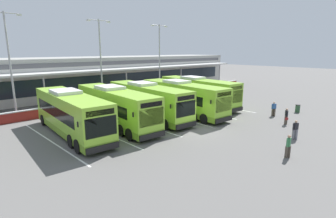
% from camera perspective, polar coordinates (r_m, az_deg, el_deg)
% --- Properties ---
extents(ground_plane, '(200.00, 200.00, 0.00)m').
position_cam_1_polar(ground_plane, '(24.07, 5.71, -4.70)').
color(ground_plane, '#605E5B').
extents(terminal_building, '(70.00, 13.00, 6.00)m').
position_cam_1_polar(terminal_building, '(45.47, -21.08, 6.61)').
color(terminal_building, '#B7B7B2').
rests_on(terminal_building, ground).
extents(red_barrier_wall, '(60.00, 0.40, 1.10)m').
position_cam_1_polar(red_barrier_wall, '(34.82, -12.70, 1.43)').
color(red_barrier_wall, maroon).
rests_on(red_barrier_wall, ground).
extents(coach_bus_leftmost, '(3.78, 12.32, 3.78)m').
position_cam_1_polar(coach_bus_leftmost, '(24.00, -20.32, -1.07)').
color(coach_bus_leftmost, '#8CC633').
rests_on(coach_bus_leftmost, ground).
extents(coach_bus_left_centre, '(3.78, 12.32, 3.78)m').
position_cam_1_polar(coach_bus_left_centre, '(25.62, -11.37, 0.31)').
color(coach_bus_left_centre, '#8CC633').
rests_on(coach_bus_left_centre, ground).
extents(coach_bus_centre, '(3.78, 12.32, 3.78)m').
position_cam_1_polar(coach_bus_centre, '(28.08, -4.46, 1.60)').
color(coach_bus_centre, '#8CC633').
rests_on(coach_bus_centre, ground).
extents(coach_bus_right_centre, '(3.78, 12.32, 3.78)m').
position_cam_1_polar(coach_bus_right_centre, '(29.97, 3.09, 2.33)').
color(coach_bus_right_centre, '#8CC633').
rests_on(coach_bus_right_centre, ground).
extents(coach_bus_rightmost, '(3.78, 12.32, 3.78)m').
position_cam_1_polar(coach_bus_rightmost, '(34.35, 6.47, 3.59)').
color(coach_bus_rightmost, '#8CC633').
rests_on(coach_bus_rightmost, ground).
extents(bay_stripe_far_west, '(0.14, 13.00, 0.01)m').
position_cam_1_polar(bay_stripe_far_west, '(23.14, -23.99, -6.49)').
color(bay_stripe_far_west, silver).
rests_on(bay_stripe_far_west, ground).
extents(bay_stripe_west, '(0.14, 13.00, 0.01)m').
position_cam_1_polar(bay_stripe_west, '(24.74, -14.84, -4.58)').
color(bay_stripe_west, silver).
rests_on(bay_stripe_west, ground).
extents(bay_stripe_mid_west, '(0.14, 13.00, 0.01)m').
position_cam_1_polar(bay_stripe_mid_west, '(26.91, -7.02, -2.85)').
color(bay_stripe_mid_west, silver).
rests_on(bay_stripe_mid_west, ground).
extents(bay_stripe_centre, '(0.14, 13.00, 0.01)m').
position_cam_1_polar(bay_stripe_centre, '(29.52, -0.49, -1.35)').
color(bay_stripe_centre, silver).
rests_on(bay_stripe_centre, ground).
extents(bay_stripe_mid_east, '(0.14, 13.00, 0.01)m').
position_cam_1_polar(bay_stripe_mid_east, '(32.47, 4.91, -0.10)').
color(bay_stripe_mid_east, silver).
rests_on(bay_stripe_mid_east, ground).
extents(bay_stripe_east, '(0.14, 13.00, 0.01)m').
position_cam_1_polar(bay_stripe_east, '(35.67, 9.37, 0.93)').
color(bay_stripe_east, silver).
rests_on(bay_stripe_east, ground).
extents(pedestrian_with_handbag, '(0.62, 0.50, 1.62)m').
position_cam_1_polar(pedestrian_with_handbag, '(28.25, 24.32, -1.36)').
color(pedestrian_with_handbag, '#4C4238').
rests_on(pedestrian_with_handbag, ground).
extents(pedestrian_in_dark_coat, '(0.50, 0.41, 1.62)m').
position_cam_1_polar(pedestrian_in_dark_coat, '(31.23, 22.00, 0.13)').
color(pedestrian_in_dark_coat, '#4C4238').
rests_on(pedestrian_in_dark_coat, ground).
extents(pedestrian_child, '(0.52, 0.40, 1.62)m').
position_cam_1_polar(pedestrian_child, '(23.85, 25.94, -3.93)').
color(pedestrian_child, slate).
rests_on(pedestrian_child, ground).
extents(pedestrian_near_bin, '(0.54, 0.30, 1.62)m').
position_cam_1_polar(pedestrian_near_bin, '(19.65, 24.69, -7.20)').
color(pedestrian_near_bin, '#4C4238').
rests_on(pedestrian_near_bin, ground).
extents(lamp_post_west, '(3.24, 0.28, 11.00)m').
position_cam_1_polar(lamp_post_west, '(32.42, -31.21, 9.34)').
color(lamp_post_west, '#9E9EA3').
rests_on(lamp_post_west, ground).
extents(lamp_post_centre, '(3.24, 0.28, 11.00)m').
position_cam_1_polar(lamp_post_centre, '(35.84, -14.43, 10.90)').
color(lamp_post_centre, '#9E9EA3').
rests_on(lamp_post_centre, ground).
extents(lamp_post_east, '(3.24, 0.28, 11.00)m').
position_cam_1_polar(lamp_post_east, '(41.91, -1.86, 11.48)').
color(lamp_post_east, '#9E9EA3').
rests_on(lamp_post_east, ground).
extents(litter_bin, '(0.54, 0.54, 0.93)m').
position_cam_1_polar(litter_bin, '(34.35, 26.34, 0.11)').
color(litter_bin, '#2D5133').
rests_on(litter_bin, ground).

